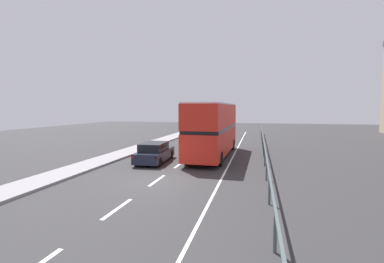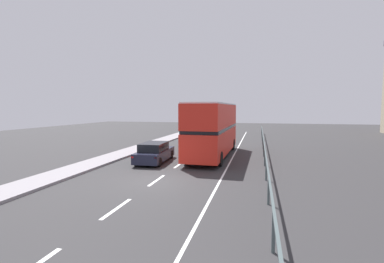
% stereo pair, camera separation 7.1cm
% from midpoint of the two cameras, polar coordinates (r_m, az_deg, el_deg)
% --- Properties ---
extents(ground_plane, '(75.85, 120.00, 0.10)m').
position_cam_midpoint_polar(ground_plane, '(15.17, -7.17, -10.16)').
color(ground_plane, '#2D2C2D').
extents(near_sidewalk_kerb, '(2.09, 80.00, 0.14)m').
position_cam_midpoint_polar(near_sidewalk_kerb, '(17.98, -24.84, -7.81)').
color(near_sidewalk_kerb, gray).
rests_on(near_sidewalk_kerb, ground).
extents(lane_paint_markings, '(3.46, 46.00, 0.01)m').
position_cam_midpoint_polar(lane_paint_markings, '(23.08, 5.20, -4.83)').
color(lane_paint_markings, silver).
rests_on(lane_paint_markings, ground).
extents(bridge_side_railing, '(0.10, 42.00, 1.15)m').
position_cam_midpoint_polar(bridge_side_railing, '(22.88, 14.70, -2.70)').
color(bridge_side_railing, '#455354').
rests_on(bridge_side_railing, ground).
extents(double_decker_bus_red, '(2.75, 10.69, 4.25)m').
position_cam_midpoint_polar(double_decker_bus_red, '(22.19, 4.51, 0.71)').
color(double_decker_bus_red, red).
rests_on(double_decker_bus_red, ground).
extents(hatchback_car_near, '(1.99, 4.55, 1.42)m').
position_cam_midpoint_polar(hatchback_car_near, '(20.08, -7.63, -4.34)').
color(hatchback_car_near, '#1D1F30').
rests_on(hatchback_car_near, ground).
extents(sedan_car_ahead, '(1.90, 4.02, 1.45)m').
position_cam_midpoint_polar(sedan_car_ahead, '(39.82, 4.26, 0.23)').
color(sedan_car_ahead, black).
rests_on(sedan_car_ahead, ground).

